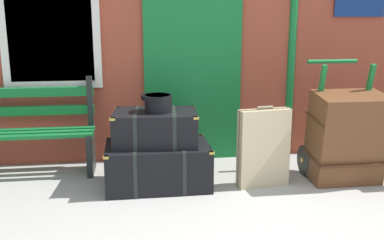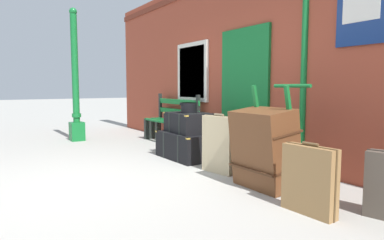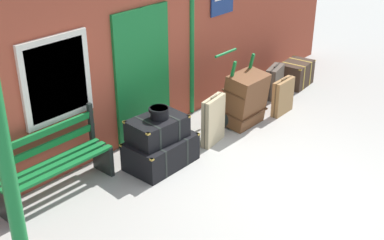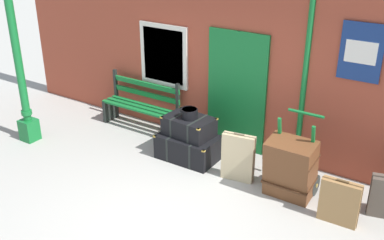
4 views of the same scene
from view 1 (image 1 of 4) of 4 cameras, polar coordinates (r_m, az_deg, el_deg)
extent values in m
cube|color=#9E422D|center=(5.17, 2.19, 12.88)|extent=(10.40, 0.30, 3.20)
cube|color=#146B2D|center=(5.00, 0.12, 6.56)|extent=(1.10, 0.05, 2.10)
cube|color=#0C401B|center=(4.99, 0.14, 6.54)|extent=(0.06, 0.02, 2.10)
cube|color=silver|center=(5.00, -17.82, 10.54)|extent=(1.04, 0.06, 1.16)
cube|color=silver|center=(4.98, -17.85, 10.53)|extent=(0.88, 0.02, 1.00)
cylinder|color=#146B2D|center=(5.27, 12.99, 12.57)|extent=(0.09, 0.09, 3.14)
cube|color=#146B2D|center=(4.77, -22.36, -2.12)|extent=(1.60, 0.09, 0.04)
cube|color=#146B2D|center=(4.90, -21.96, -1.69)|extent=(1.60, 0.09, 0.04)
cube|color=#146B2D|center=(5.03, -21.58, -1.28)|extent=(1.60, 0.09, 0.04)
cube|color=#146B2D|center=(5.05, -21.61, 1.08)|extent=(1.60, 0.05, 0.10)
cube|color=#146B2D|center=(5.01, -21.81, 3.32)|extent=(1.60, 0.05, 0.10)
cube|color=black|center=(4.83, -12.95, -4.04)|extent=(0.06, 0.40, 0.45)
cube|color=black|center=(4.90, -13.05, 2.30)|extent=(0.06, 0.06, 0.56)
cube|color=black|center=(4.36, -4.45, -5.82)|extent=(1.01, 0.65, 0.42)
cube|color=black|center=(4.36, -7.42, -5.92)|extent=(0.04, 0.65, 0.43)
cube|color=black|center=(4.38, -1.50, -5.70)|extent=(0.04, 0.65, 0.43)
cube|color=#B79338|center=(4.02, -11.09, -4.76)|extent=(0.05, 0.05, 0.02)
cube|color=#B79338|center=(4.07, 2.55, -4.25)|extent=(0.05, 0.05, 0.02)
cube|color=#B79338|center=(4.59, -10.73, -2.46)|extent=(0.05, 0.05, 0.02)
cube|color=#B79338|center=(4.64, 1.19, -2.05)|extent=(0.05, 0.05, 0.02)
cube|color=silver|center=(4.07, -4.29, -7.22)|extent=(0.36, 0.01, 0.10)
cube|color=black|center=(4.29, -4.77, -0.98)|extent=(0.84, 0.59, 0.32)
cube|color=black|center=(4.30, -7.16, -1.01)|extent=(0.07, 0.55, 0.33)
cube|color=black|center=(4.29, -2.36, -0.94)|extent=(0.07, 0.55, 0.33)
cube|color=#B79338|center=(4.04, -10.26, 0.12)|extent=(0.05, 0.05, 0.02)
cube|color=#B79338|center=(4.03, 0.54, 0.27)|extent=(0.05, 0.05, 0.02)
cube|color=#B79338|center=(4.53, -9.55, 1.55)|extent=(0.05, 0.05, 0.02)
cube|color=#B79338|center=(4.51, 0.09, 1.69)|extent=(0.05, 0.05, 0.02)
cylinder|color=black|center=(4.22, -4.36, 2.17)|extent=(0.26, 0.26, 0.17)
cylinder|color=black|center=(4.21, -4.71, 3.00)|extent=(0.28, 0.28, 0.04)
cube|color=black|center=(4.75, 19.03, -7.41)|extent=(0.56, 0.28, 0.03)
cube|color=#146B2D|center=(4.66, 15.72, -0.18)|extent=(0.04, 0.29, 1.18)
cube|color=#146B2D|center=(4.88, 21.13, 0.01)|extent=(0.04, 0.29, 1.18)
cylinder|color=#146B2D|center=(4.90, 17.69, 7.24)|extent=(0.54, 0.04, 0.04)
cylinder|color=black|center=(4.80, 14.35, -5.05)|extent=(0.04, 0.32, 0.32)
cylinder|color=#B79338|center=(4.80, 14.35, -5.05)|extent=(0.07, 0.06, 0.06)
cylinder|color=black|center=(5.07, 21.11, -4.56)|extent=(0.04, 0.32, 0.32)
cylinder|color=#B79338|center=(5.07, 21.11, -4.56)|extent=(0.07, 0.06, 0.06)
cube|color=brown|center=(4.64, 19.34, -2.13)|extent=(0.68, 0.54, 0.93)
cube|color=#432715|center=(4.69, 19.15, -4.44)|extent=(0.70, 0.46, 0.08)
cube|color=#432715|center=(4.59, 19.52, 0.24)|extent=(0.70, 0.46, 0.08)
cube|color=tan|center=(4.34, 9.24, -3.62)|extent=(0.52, 0.21, 0.77)
cylinder|color=#71644C|center=(4.24, 9.44, 1.62)|extent=(0.16, 0.05, 0.03)
cube|color=brown|center=(4.34, 9.24, -3.62)|extent=(0.52, 0.10, 0.78)
camera|label=2|loc=(5.00, 68.02, -0.45)|focal=31.87mm
camera|label=3|loc=(4.95, -110.05, 23.47)|focal=48.02mm
camera|label=4|loc=(4.83, 109.72, 23.05)|focal=42.55mm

